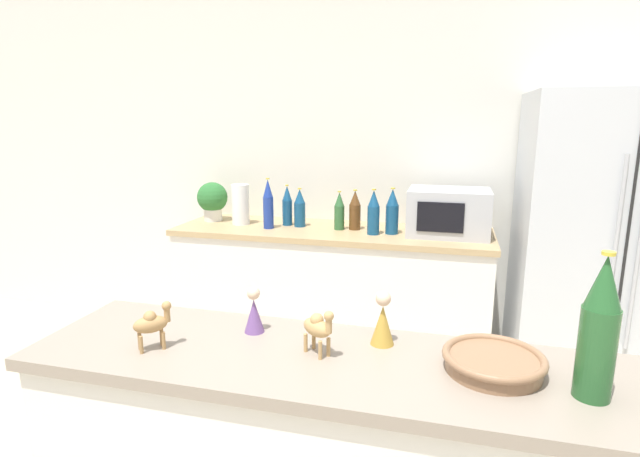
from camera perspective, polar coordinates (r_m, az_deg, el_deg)
wall_back at (r=3.42m, az=8.14°, el=7.24°), size 8.00×0.06×2.55m
back_counter at (r=3.34m, az=1.29°, el=-7.43°), size 2.02×0.63×0.88m
refrigerator at (r=3.16m, az=29.49°, el=-2.32°), size 0.87×0.77×1.72m
potted_plant at (r=3.53m, az=-12.19°, el=3.26°), size 0.21×0.21×0.27m
paper_towel_roll at (r=3.38m, az=-9.07°, el=2.73°), size 0.12×0.12×0.27m
microwave at (r=3.12m, az=14.46°, el=1.82°), size 0.48×0.37×0.28m
back_bottle_0 at (r=3.18m, az=4.01°, el=2.06°), size 0.07×0.07×0.26m
back_bottle_1 at (r=3.05m, az=6.13°, el=1.80°), size 0.07×0.07×0.28m
back_bottle_2 at (r=3.18m, az=2.22°, el=1.98°), size 0.07×0.07×0.25m
back_bottle_3 at (r=3.31m, az=-3.77°, el=2.59°), size 0.07×0.07×0.27m
back_bottle_4 at (r=3.08m, az=8.25°, el=1.89°), size 0.08×0.08×0.29m
back_bottle_5 at (r=3.22m, az=-5.94°, el=2.75°), size 0.07×0.07×0.33m
back_bottle_6 at (r=3.27m, az=-2.33°, el=2.32°), size 0.07×0.07×0.25m
wine_bottle at (r=1.29m, az=29.27°, el=-10.05°), size 0.08×0.08×0.34m
fruit_bowl at (r=1.37m, az=19.22°, el=-14.16°), size 0.26×0.26×0.05m
camel_figurine at (r=1.36m, az=-0.22°, el=-11.18°), size 0.11×0.09×0.14m
camel_figurine_second at (r=1.46m, az=-18.64°, el=-10.19°), size 0.10×0.10×0.13m
wise_man_figurine_crimson at (r=1.51m, az=-7.55°, el=-9.52°), size 0.06×0.06×0.14m
wise_man_figurine_purple at (r=1.43m, az=7.17°, el=-10.51°), size 0.07×0.07×0.16m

